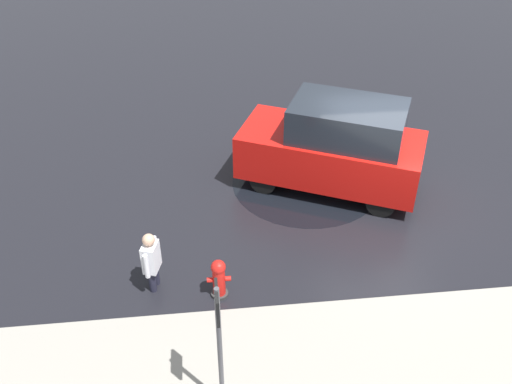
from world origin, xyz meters
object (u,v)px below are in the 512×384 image
Objects in this scene: pedestrian at (151,259)px; moving_hatchback at (335,146)px; fire_hydrant at (219,279)px; sign_post at (219,333)px.

moving_hatchback is at bearing -144.03° from pedestrian.
sign_post is at bearing 88.06° from fire_hydrant.
moving_hatchback is 5.30× the size of fire_hydrant.
pedestrian is at bearing -16.00° from fire_hydrant.
sign_post reaches higher than pedestrian.
pedestrian is at bearing 35.97° from moving_hatchback.
moving_hatchback is at bearing -117.50° from sign_post.
fire_hydrant is 2.50m from sign_post.
pedestrian is at bearing -66.97° from sign_post.
moving_hatchback is 3.49× the size of pedestrian.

